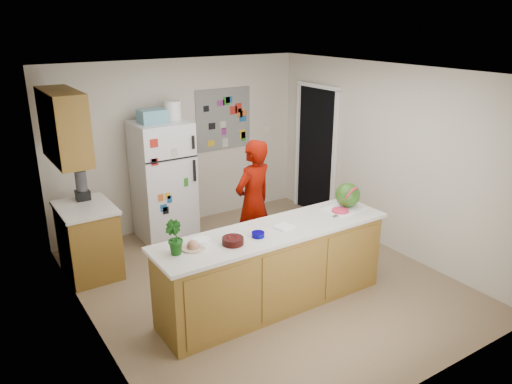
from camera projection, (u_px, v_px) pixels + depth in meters
floor at (263, 282)px, 6.10m from camera, size 4.00×4.50×0.02m
wall_back at (180, 144)px, 7.47m from camera, size 4.00×0.02×2.50m
wall_left at (85, 221)px, 4.65m from camera, size 0.02×4.50×2.50m
wall_right at (387, 158)px, 6.71m from camera, size 0.02×4.50×2.50m
ceiling at (264, 71)px, 5.26m from camera, size 4.00×4.50×0.02m
doorway at (316, 152)px, 7.92m from camera, size 0.03×0.85×2.04m
peninsula_base at (274, 270)px, 5.45m from camera, size 2.60×0.62×0.88m
peninsula_top at (274, 231)px, 5.30m from camera, size 2.68×0.70×0.04m
side_counter_base at (89, 242)px, 6.15m from camera, size 0.60×0.80×0.86m
side_counter_top at (85, 208)px, 6.00m from camera, size 0.64×0.84×0.04m
upper_cabinets at (64, 126)px, 5.56m from camera, size 0.35×1.00×0.80m
refrigerator at (163, 181)px, 7.07m from camera, size 0.75×0.70×1.70m
fridge_top_bin at (152, 116)px, 6.70m from camera, size 0.35×0.28×0.18m
photo_collage at (224, 119)px, 7.74m from camera, size 0.95×0.01×0.95m
person at (253, 203)px, 6.32m from camera, size 0.68×0.54×1.64m
blender_appliance at (82, 185)px, 6.15m from camera, size 0.14×0.14×0.38m
cutting_board at (344, 209)px, 5.85m from camera, size 0.48×0.39×0.01m
watermelon at (348, 195)px, 5.84m from camera, size 0.29×0.29×0.29m
watermelon_slice at (340, 210)px, 5.75m from camera, size 0.19×0.19×0.02m
cherry_bowl at (233, 241)px, 4.94m from camera, size 0.27×0.27×0.07m
white_bowl at (201, 242)px, 4.93m from camera, size 0.21×0.21×0.06m
cobalt_bowl at (258, 235)px, 5.11m from camera, size 0.16×0.16×0.05m
plate at (193, 248)px, 4.85m from camera, size 0.30×0.30×0.02m
paper_towel at (284, 227)px, 5.33m from camera, size 0.22×0.20×0.02m
keys at (336, 216)px, 5.63m from camera, size 0.09×0.04×0.01m
potted_plant at (174, 238)px, 4.70m from camera, size 0.20×0.22×0.33m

